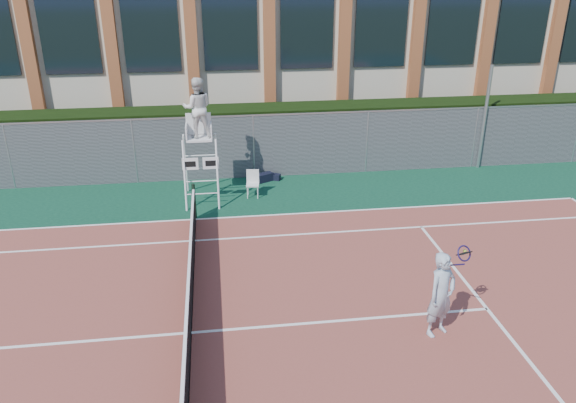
{
  "coord_description": "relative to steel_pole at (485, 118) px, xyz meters",
  "views": [
    {
      "loc": [
        0.72,
        -9.63,
        7.05
      ],
      "look_at": [
        2.41,
        3.0,
        1.53
      ],
      "focal_mm": 35.0,
      "sensor_mm": 36.0,
      "label": 1
    }
  ],
  "objects": [
    {
      "name": "ground",
      "position": [
        -10.22,
        -8.7,
        -1.86
      ],
      "size": [
        120.0,
        120.0,
        0.0
      ],
      "primitive_type": "plane",
      "color": "#233814"
    },
    {
      "name": "apron",
      "position": [
        -10.22,
        -7.7,
        -1.86
      ],
      "size": [
        36.0,
        20.0,
        0.01
      ],
      "primitive_type": "cube",
      "color": "#0C3525",
      "rests_on": "ground"
    },
    {
      "name": "tennis_court",
      "position": [
        -10.22,
        -8.7,
        -1.84
      ],
      "size": [
        23.77,
        10.97,
        0.02
      ],
      "primitive_type": "cube",
      "color": "brown",
      "rests_on": "apron"
    },
    {
      "name": "tennis_net",
      "position": [
        -10.22,
        -8.7,
        -1.33
      ],
      "size": [
        0.1,
        11.3,
        1.1
      ],
      "color": "black",
      "rests_on": "ground"
    },
    {
      "name": "fence",
      "position": [
        -10.22,
        0.1,
        -0.76
      ],
      "size": [
        40.0,
        0.06,
        2.2
      ],
      "primitive_type": null,
      "color": "#595E60",
      "rests_on": "ground"
    },
    {
      "name": "hedge",
      "position": [
        -10.22,
        1.3,
        -0.76
      ],
      "size": [
        40.0,
        1.4,
        2.2
      ],
      "primitive_type": "cube",
      "color": "black",
      "rests_on": "ground"
    },
    {
      "name": "building",
      "position": [
        -10.22,
        9.25,
        2.28
      ],
      "size": [
        45.0,
        10.6,
        8.22
      ],
      "color": "beige",
      "rests_on": "ground"
    },
    {
      "name": "steel_pole",
      "position": [
        0.0,
        0.0,
        0.0
      ],
      "size": [
        0.12,
        0.12,
        3.73
      ],
      "primitive_type": "cylinder",
      "color": "#9EA0A5",
      "rests_on": "ground"
    },
    {
      "name": "umpire_chair",
      "position": [
        -10.0,
        -1.65,
        1.0
      ],
      "size": [
        1.09,
        1.68,
        3.91
      ],
      "color": "white",
      "rests_on": "ground"
    },
    {
      "name": "plastic_chair",
      "position": [
        -8.4,
        -1.6,
        -1.35
      ],
      "size": [
        0.45,
        0.45,
        0.87
      ],
      "color": "silver",
      "rests_on": "apron"
    },
    {
      "name": "sports_bag_near",
      "position": [
        -7.95,
        -0.4,
        -1.71
      ],
      "size": [
        0.72,
        0.55,
        0.29
      ],
      "primitive_type": "cube",
      "rotation": [
        0.0,
        0.0,
        0.49
      ],
      "color": "black",
      "rests_on": "apron"
    },
    {
      "name": "sports_bag_far",
      "position": [
        -7.61,
        -0.24,
        -1.75
      ],
      "size": [
        0.57,
        0.43,
        0.21
      ],
      "primitive_type": "cube",
      "rotation": [
        0.0,
        0.0,
        -0.44
      ],
      "color": "black",
      "rests_on": "apron"
    },
    {
      "name": "tennis_player",
      "position": [
        -5.23,
        -9.35,
        -0.92
      ],
      "size": [
        1.07,
        0.8,
        1.82
      ],
      "color": "#A9BACB",
      "rests_on": "tennis_court"
    }
  ]
}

